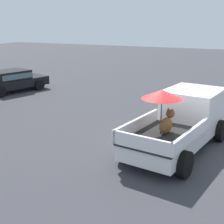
% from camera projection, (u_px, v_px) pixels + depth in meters
% --- Properties ---
extents(ground_plane, '(80.00, 80.00, 0.00)m').
position_uv_depth(ground_plane, '(176.00, 150.00, 11.34)').
color(ground_plane, '#38383D').
extents(pickup_truck_main, '(5.30, 2.94, 2.29)m').
position_uv_depth(pickup_truck_main, '(182.00, 120.00, 11.42)').
color(pickup_truck_main, black).
rests_on(pickup_truck_main, ground).
extents(parked_sedan_near, '(4.63, 2.99, 1.33)m').
position_uv_depth(parked_sedan_near, '(12.00, 80.00, 20.12)').
color(parked_sedan_near, black).
rests_on(parked_sedan_near, ground).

